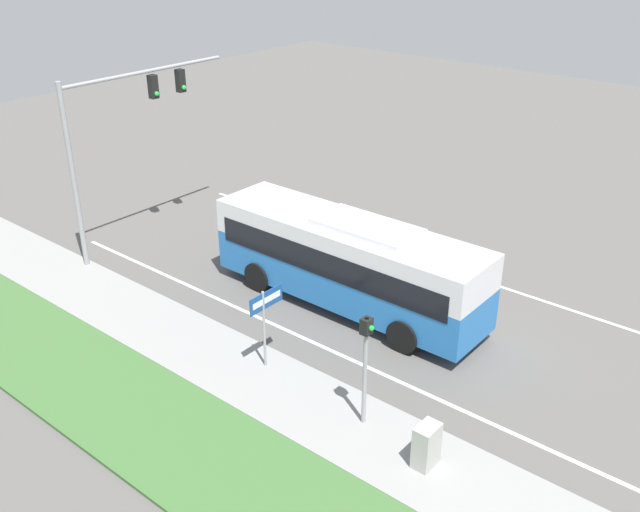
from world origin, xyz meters
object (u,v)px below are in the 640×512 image
(signal_gantry, at_px, (119,125))
(pedestrian_signal, at_px, (366,355))
(bus, at_px, (348,258))
(street_sign, at_px, (265,313))
(utility_cabinet, at_px, (426,446))

(signal_gantry, height_order, pedestrian_signal, signal_gantry)
(bus, height_order, signal_gantry, signal_gantry)
(signal_gantry, relative_size, pedestrian_signal, 2.27)
(bus, height_order, pedestrian_signal, pedestrian_signal)
(pedestrian_signal, relative_size, street_sign, 1.26)
(pedestrian_signal, xyz_separation_m, utility_cabinet, (-0.34, -2.13, -1.54))
(pedestrian_signal, bearing_deg, utility_cabinet, -99.00)
(street_sign, relative_size, utility_cabinet, 2.25)
(bus, relative_size, pedestrian_signal, 3.01)
(pedestrian_signal, height_order, street_sign, pedestrian_signal)
(signal_gantry, xyz_separation_m, pedestrian_signal, (-3.03, -13.77, -2.88))
(pedestrian_signal, xyz_separation_m, street_sign, (0.32, 3.82, -0.35))
(signal_gantry, height_order, utility_cabinet, signal_gantry)
(street_sign, distance_m, utility_cabinet, 6.10)
(signal_gantry, xyz_separation_m, street_sign, (-2.70, -9.96, -3.23))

